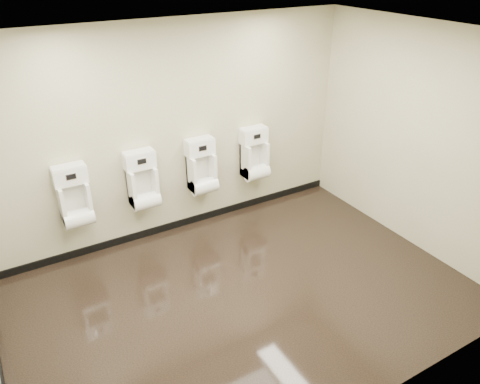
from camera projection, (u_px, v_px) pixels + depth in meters
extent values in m
cube|color=black|center=(243.00, 296.00, 5.29)|extent=(5.00, 3.50, 0.00)
cube|color=silver|center=(244.00, 40.00, 3.98)|extent=(5.00, 3.50, 0.00)
cube|color=#BAB795|center=(174.00, 133.00, 5.97)|extent=(5.00, 0.02, 2.80)
cube|color=#BAB795|center=(371.00, 284.00, 3.30)|extent=(5.00, 0.02, 2.80)
cube|color=#BAB795|center=(418.00, 140.00, 5.76)|extent=(0.02, 3.50, 2.80)
cube|color=black|center=(180.00, 223.00, 6.59)|extent=(5.00, 0.02, 0.10)
cube|color=white|center=(75.00, 203.00, 5.54)|extent=(0.35, 0.25, 0.49)
cube|color=silver|center=(73.00, 197.00, 5.58)|extent=(0.26, 0.01, 0.37)
cylinder|color=white|center=(79.00, 218.00, 5.57)|extent=(0.35, 0.21, 0.21)
cube|color=white|center=(70.00, 175.00, 5.40)|extent=(0.38, 0.18, 0.21)
cube|color=black|center=(71.00, 177.00, 5.32)|extent=(0.10, 0.01, 0.05)
cube|color=silver|center=(71.00, 177.00, 5.32)|extent=(0.12, 0.01, 0.07)
cylinder|color=silver|center=(87.00, 171.00, 5.49)|extent=(0.01, 0.03, 0.03)
cube|color=white|center=(143.00, 186.00, 5.92)|extent=(0.35, 0.25, 0.49)
cube|color=silver|center=(140.00, 181.00, 5.96)|extent=(0.26, 0.01, 0.37)
cylinder|color=white|center=(146.00, 201.00, 5.95)|extent=(0.35, 0.21, 0.21)
cube|color=white|center=(139.00, 160.00, 5.78)|extent=(0.38, 0.18, 0.21)
cube|color=black|center=(142.00, 161.00, 5.70)|extent=(0.10, 0.01, 0.05)
cube|color=silver|center=(142.00, 161.00, 5.70)|extent=(0.12, 0.01, 0.07)
cylinder|color=silver|center=(154.00, 157.00, 5.87)|extent=(0.01, 0.03, 0.03)
cube|color=white|center=(202.00, 172.00, 6.29)|extent=(0.35, 0.25, 0.49)
cube|color=silver|center=(199.00, 167.00, 6.33)|extent=(0.26, 0.01, 0.37)
cylinder|color=white|center=(204.00, 186.00, 6.32)|extent=(0.35, 0.21, 0.21)
cube|color=white|center=(200.00, 147.00, 6.15)|extent=(0.38, 0.18, 0.21)
cube|color=black|center=(203.00, 148.00, 6.07)|extent=(0.10, 0.01, 0.05)
cube|color=silver|center=(203.00, 148.00, 6.07)|extent=(0.12, 0.01, 0.07)
cylinder|color=silver|center=(213.00, 144.00, 6.24)|extent=(0.01, 0.03, 0.03)
cube|color=white|center=(254.00, 160.00, 6.66)|extent=(0.35, 0.25, 0.49)
cube|color=silver|center=(251.00, 155.00, 6.71)|extent=(0.26, 0.01, 0.37)
cylinder|color=white|center=(257.00, 172.00, 6.70)|extent=(0.35, 0.21, 0.21)
cube|color=white|center=(253.00, 136.00, 6.53)|extent=(0.38, 0.18, 0.21)
cube|color=black|center=(257.00, 136.00, 6.44)|extent=(0.10, 0.01, 0.05)
cube|color=silver|center=(257.00, 136.00, 6.44)|extent=(0.12, 0.01, 0.07)
cylinder|color=silver|center=(265.00, 133.00, 6.62)|extent=(0.01, 0.03, 0.03)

